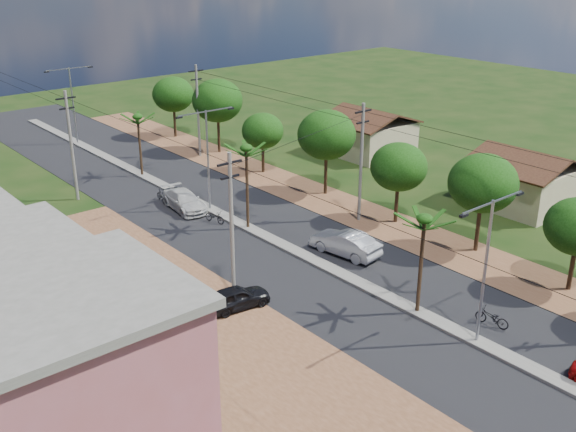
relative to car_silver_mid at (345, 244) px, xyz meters
name	(u,v)px	position (x,y,z in m)	size (l,w,h in m)	color
ground	(476,343)	(-2.34, -12.23, -0.82)	(160.00, 160.00, 0.00)	black
road	(292,251)	(-2.34, 2.77, -0.80)	(12.00, 110.00, 0.04)	black
median	(265,236)	(-2.34, 5.77, -0.73)	(1.00, 90.00, 0.18)	#605E56
dirt_lot_west	(146,382)	(-17.34, -4.23, -0.81)	(18.00, 46.00, 0.04)	brown
dirt_shoulder_east	(377,221)	(6.16, 2.77, -0.81)	(5.00, 90.00, 0.03)	brown
house_east_near	(525,176)	(17.66, -2.23, 1.57)	(7.60, 7.50, 4.60)	tan
house_east_far	(369,130)	(18.66, 15.77, 1.57)	(7.60, 7.50, 4.60)	tan
tree_east_c	(483,183)	(7.36, -5.23, 4.04)	(4.60, 4.60, 6.83)	black
tree_east_d	(399,167)	(7.06, 1.77, 3.51)	(4.20, 4.20, 6.13)	black
tree_east_e	(327,135)	(7.26, 9.77, 4.26)	(4.80, 4.80, 7.14)	black
tree_east_f	(263,131)	(6.86, 17.77, 3.06)	(3.80, 3.80, 5.52)	black
tree_east_g	(217,101)	(7.46, 25.77, 4.42)	(5.00, 5.00, 7.38)	black
tree_east_h	(173,94)	(7.16, 33.77, 3.81)	(4.40, 4.40, 6.52)	black
palm_median_near	(424,223)	(-2.34, -8.23, 4.71)	(2.00, 2.00, 6.15)	black
palm_median_mid	(246,152)	(-2.34, 7.77, 5.08)	(2.00, 2.00, 6.55)	black
palm_median_far	(138,119)	(-2.34, 23.77, 4.44)	(2.00, 2.00, 5.85)	black
streetlight_near	(486,261)	(-2.34, -12.23, 3.96)	(5.10, 0.18, 8.00)	gray
streetlight_mid	(208,152)	(-2.34, 12.77, 3.96)	(5.10, 0.18, 8.00)	gray
streetlight_far	(72,99)	(-2.34, 37.77, 3.96)	(5.10, 0.18, 8.00)	gray
utility_pole_w_b	(232,225)	(-9.34, -0.23, 3.93)	(1.60, 0.24, 9.00)	#605E56
utility_pole_w_c	(71,144)	(-9.34, 21.77, 3.93)	(1.60, 0.24, 9.00)	#605E56
utility_pole_e_b	(361,160)	(5.16, 3.77, 3.93)	(1.60, 0.24, 9.00)	#605E56
utility_pole_e_c	(198,109)	(5.16, 25.77, 3.93)	(1.60, 0.24, 9.00)	#605E56
car_silver_mid	(345,244)	(0.00, 0.00, 0.00)	(1.75, 5.00, 1.65)	#95969C
car_white_far	(184,201)	(-3.84, 14.11, -0.09)	(2.06, 5.06, 1.47)	#ACABA8
car_parked_dark	(237,298)	(-9.84, -1.21, -0.16)	(1.58, 3.92, 1.34)	black
moto_rider_east	(492,318)	(-0.31, -11.74, -0.32)	(0.67, 1.92, 1.01)	black
moto_rider_west_a	(215,217)	(-3.54, 10.34, -0.34)	(0.65, 1.85, 0.97)	black
moto_rider_west_b	(161,196)	(-4.26, 16.99, -0.37)	(0.43, 1.53, 0.92)	black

